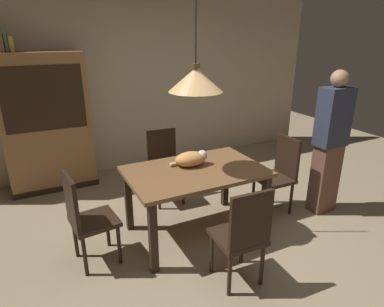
# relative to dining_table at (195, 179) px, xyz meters

# --- Properties ---
(ground) EXTENTS (10.00, 10.00, 0.00)m
(ground) POSITION_rel_dining_table_xyz_m (0.10, -0.39, -0.65)
(ground) COLOR #998466
(back_wall) EXTENTS (6.40, 0.10, 2.90)m
(back_wall) POSITION_rel_dining_table_xyz_m (0.10, 2.26, 0.80)
(back_wall) COLOR beige
(back_wall) RESTS_ON ground
(dining_table) EXTENTS (1.40, 0.90, 0.75)m
(dining_table) POSITION_rel_dining_table_xyz_m (0.00, 0.00, 0.00)
(dining_table) COLOR brown
(dining_table) RESTS_ON ground
(chair_right_side) EXTENTS (0.41, 0.41, 0.93)m
(chair_right_side) POSITION_rel_dining_table_xyz_m (1.13, -0.00, -0.14)
(chair_right_side) COLOR black
(chair_right_side) RESTS_ON ground
(chair_left_side) EXTENTS (0.44, 0.44, 0.93)m
(chair_left_side) POSITION_rel_dining_table_xyz_m (-1.13, -0.01, -0.14)
(chair_left_side) COLOR black
(chair_left_side) RESTS_ON ground
(chair_near_front) EXTENTS (0.42, 0.42, 0.93)m
(chair_near_front) POSITION_rel_dining_table_xyz_m (-0.00, -0.88, -0.14)
(chair_near_front) COLOR black
(chair_near_front) RESTS_ON ground
(chair_far_back) EXTENTS (0.42, 0.42, 0.93)m
(chair_far_back) POSITION_rel_dining_table_xyz_m (0.00, 0.88, -0.14)
(chair_far_back) COLOR black
(chair_far_back) RESTS_ON ground
(cat_sleeping) EXTENTS (0.39, 0.23, 0.16)m
(cat_sleeping) POSITION_rel_dining_table_xyz_m (0.02, 0.12, 0.18)
(cat_sleeping) COLOR #E59951
(cat_sleeping) RESTS_ON dining_table
(pendant_lamp) EXTENTS (0.52, 0.52, 1.30)m
(pendant_lamp) POSITION_rel_dining_table_xyz_m (-0.00, 0.00, 1.01)
(pendant_lamp) COLOR #E0A86B
(hutch_bookcase) EXTENTS (1.12, 0.45, 1.85)m
(hutch_bookcase) POSITION_rel_dining_table_xyz_m (-1.26, 1.93, 0.24)
(hutch_bookcase) COLOR olive
(hutch_bookcase) RESTS_ON ground
(book_brown_thick) EXTENTS (0.06, 0.24, 0.22)m
(book_brown_thick) POSITION_rel_dining_table_xyz_m (-1.62, 1.93, 1.31)
(book_brown_thick) COLOR brown
(book_brown_thick) RESTS_ON hutch_bookcase
(book_green_slim) EXTENTS (0.03, 0.20, 0.26)m
(book_green_slim) POSITION_rel_dining_table_xyz_m (-1.56, 1.93, 1.33)
(book_green_slim) COLOR #427A4C
(book_green_slim) RESTS_ON hutch_bookcase
(book_yellow_short) EXTENTS (0.04, 0.20, 0.18)m
(book_yellow_short) POSITION_rel_dining_table_xyz_m (-1.51, 1.93, 1.29)
(book_yellow_short) COLOR gold
(book_yellow_short) RESTS_ON hutch_bookcase
(person_standing) EXTENTS (0.36, 0.22, 1.70)m
(person_standing) POSITION_rel_dining_table_xyz_m (1.62, -0.25, 0.21)
(person_standing) COLOR brown
(person_standing) RESTS_ON ground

